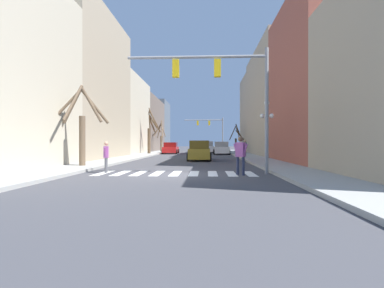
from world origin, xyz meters
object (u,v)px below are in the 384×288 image
Objects in this scene: street_tree_left_mid at (81,124)px; pedestrian_on_left_sidewalk at (241,152)px; pedestrian_crossing_street at (245,146)px; street_tree_left_near at (237,139)px; street_tree_left_far at (151,132)px; traffic_signal_far at (211,127)px; street_lamp_right_corner at (267,118)px; street_tree_right_far at (161,137)px; pedestrian_on_right_sidewalk at (106,154)px; car_parked_right_far at (199,151)px; traffic_signal_near at (225,83)px; car_parked_left_near at (221,148)px; car_driving_away_lane at (207,147)px; car_parked_left_far at (171,148)px.

pedestrian_on_left_sidewalk is at bearing -20.88° from street_tree_left_mid.
pedestrian_crossing_street is 0.94× the size of pedestrian_on_left_sidewalk.
street_tree_left_far reaches higher than street_tree_left_near.
street_lamp_right_corner is at bearing -84.58° from traffic_signal_far.
street_lamp_right_corner is at bearing -67.13° from street_tree_right_far.
street_tree_right_far is (-2.25, 32.22, 1.52)m from pedestrian_on_right_sidewalk.
traffic_signal_far is 1.61× the size of car_parked_right_far.
street_tree_left_near is (0.49, 13.67, 0.97)m from pedestrian_crossing_street.
traffic_signal_far is 37.33m from street_tree_left_mid.
pedestrian_on_left_sidewalk is 34.18m from street_tree_right_far.
traffic_signal_near is at bearing -89.92° from traffic_signal_far.
street_tree_right_far reaches higher than pedestrian_on_left_sidewalk.
street_tree_left_mid reaches higher than car_parked_left_near.
street_tree_left_far is (-8.13, 24.02, -1.51)m from traffic_signal_near.
traffic_signal_far is 8.53m from car_driving_away_lane.
traffic_signal_far reaches higher than street_tree_left_mid.
street_tree_left_mid is at bearing -90.28° from street_tree_right_far.
traffic_signal_far is at bearing 4.50° from car_parked_left_near.
traffic_signal_near is at bearing -75.91° from street_tree_right_far.
street_tree_right_far is (-8.84, 32.99, 1.39)m from pedestrian_on_left_sidewalk.
car_parked_right_far is 1.03× the size of street_tree_left_near.
street_tree_left_far is (-7.37, -7.56, 2.08)m from car_driving_away_lane.
car_driving_away_lane is 6.99m from car_parked_left_far.
pedestrian_crossing_street is 18.97m from pedestrian_on_right_sidewalk.
pedestrian_crossing_street is at bearing -54.02° from street_tree_right_far.
car_parked_right_far is 1.01× the size of car_parked_left_near.
street_lamp_right_corner is 2.35× the size of pedestrian_on_left_sidewalk.
pedestrian_on_left_sidewalk is 0.37× the size of street_tree_left_mid.
car_parked_left_far is at bearing 84.15° from street_tree_left_mid.
pedestrian_crossing_street is 18.15m from street_tree_left_mid.
pedestrian_crossing_street reaches higher than car_driving_away_lane.
car_parked_left_far is 1.02× the size of street_tree_left_near.
street_tree_right_far is (-9.21, 7.30, 1.67)m from car_parked_left_near.
street_tree_right_far reaches higher than car_driving_away_lane.
pedestrian_on_left_sidewalk is (0.74, -39.79, -3.33)m from traffic_signal_far.
pedestrian_on_left_sidewalk is at bearing -23.69° from pedestrian_crossing_street.
street_tree_left_near is at bearing 88.88° from street_lamp_right_corner.
car_driving_away_lane is 20.54m from car_parked_right_far.
street_tree_left_far reaches higher than pedestrian_crossing_street.
street_tree_left_near is at bearing -28.01° from pedestrian_on_right_sidewalk.
street_tree_left_near is 0.85× the size of street_tree_right_far.
street_tree_left_far is at bearing -137.87° from pedestrian_crossing_street.
car_parked_right_far is at bearing -32.86° from pedestrian_on_right_sidewalk.
pedestrian_on_left_sidewalk is 0.31× the size of street_tree_left_far.
street_tree_left_mid reaches higher than street_tree_left_near.
street_tree_left_near reaches higher than pedestrian_crossing_street.
street_tree_right_far reaches higher than street_tree_left_near.
car_parked_right_far is 14.36m from car_parked_left_near.
street_tree_left_far is (-11.25, 7.07, 1.75)m from pedestrian_crossing_street.
pedestrian_on_left_sidewalk is 0.43× the size of street_tree_left_near.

